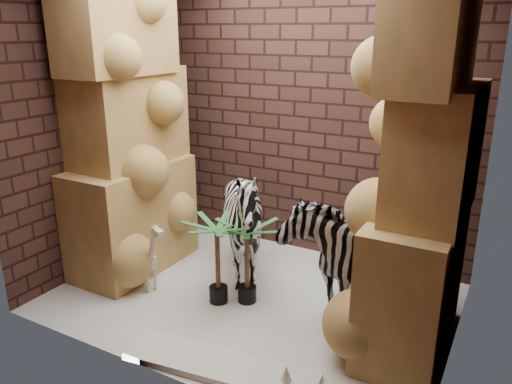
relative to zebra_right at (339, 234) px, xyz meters
The scene contains 13 objects.
floor 1.04m from the zebra_right, 160.74° to the right, with size 3.50×3.50×0.00m, color beige.
wall_back 1.47m from the zebra_right, 126.21° to the left, with size 3.50×3.50×0.00m, color #341E18.
wall_front 1.85m from the zebra_right, 115.84° to the right, with size 3.50×3.50×0.00m, color #341E18.
wall_left 2.62m from the zebra_right, behind, with size 3.00×3.00×0.00m, color #341E18.
wall_right 1.32m from the zebra_right, 14.01° to the right, with size 3.00×3.00×0.00m, color #341E18.
rock_pillar_left 2.29m from the zebra_right, behind, with size 0.68×1.30×3.00m, color tan, non-canonical shape.
rock_pillar_right 1.09m from the zebra_right, 20.23° to the right, with size 0.58×1.25×3.00m, color tan, non-canonical shape.
zebra_right is the anchor object (origin of this frame).
zebra_left 0.93m from the zebra_right, behind, with size 1.02×1.26×1.14m, color white.
giraffe_toy 1.83m from the zebra_right, 161.29° to the right, with size 0.39×0.13×0.75m, color beige, non-canonical shape.
palm_front 0.86m from the zebra_right, 156.46° to the right, with size 0.36×0.36×0.78m, color #1C682E, non-canonical shape.
palm_back 1.10m from the zebra_right, 154.74° to the right, with size 0.36×0.36×0.81m, color #1C682E, non-canonical shape.
surfboard 1.48m from the zebra_right, 108.95° to the right, with size 1.46×0.36×0.05m, color white.
Camera 1 is at (2.02, -3.55, 2.38)m, focal length 34.90 mm.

